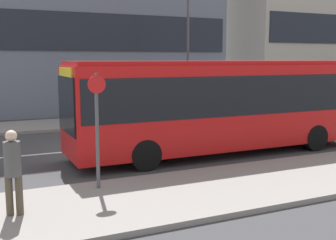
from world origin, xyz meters
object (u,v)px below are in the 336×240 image
(city_bus, at_px, (221,101))
(street_lamp, at_px, (188,28))
(pedestrian_near_stop, at_px, (13,167))
(parked_car_0, at_px, (286,107))
(bus_stop_sign, at_px, (97,122))

(city_bus, height_order, street_lamp, street_lamp)
(pedestrian_near_stop, bearing_deg, parked_car_0, 50.11)
(city_bus, height_order, parked_car_0, city_bus)
(bus_stop_sign, bearing_deg, street_lamp, 52.82)
(city_bus, height_order, bus_stop_sign, city_bus)
(bus_stop_sign, bearing_deg, city_bus, 26.76)
(city_bus, distance_m, pedestrian_near_stop, 8.23)
(bus_stop_sign, relative_size, street_lamp, 0.35)
(city_bus, xyz_separation_m, pedestrian_near_stop, (-7.31, -3.69, -0.74))
(pedestrian_near_stop, xyz_separation_m, street_lamp, (10.17, 11.72, 3.87))
(city_bus, bearing_deg, street_lamp, 75.01)
(pedestrian_near_stop, distance_m, bus_stop_sign, 2.42)
(parked_car_0, relative_size, pedestrian_near_stop, 2.31)
(parked_car_0, relative_size, bus_stop_sign, 1.43)
(pedestrian_near_stop, relative_size, street_lamp, 0.22)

